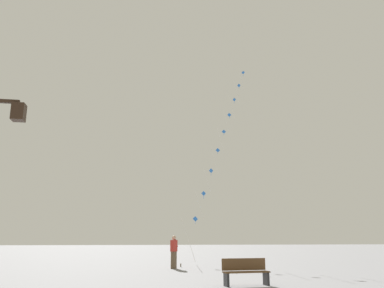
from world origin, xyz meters
name	(u,v)px	position (x,y,z in m)	size (l,w,h in m)	color
ground_plane	(126,272)	(0.00, 20.00, 0.00)	(160.00, 160.00, 0.00)	gray
kite_train	(220,143)	(6.50, 27.60, 8.43)	(6.94, 9.39, 16.46)	brown
kite_flyer	(174,251)	(2.49, 21.59, 0.90)	(0.47, 0.59, 1.71)	brown
park_bench	(246,272)	(4.08, 13.54, 0.45)	(1.64, 0.60, 0.89)	brown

